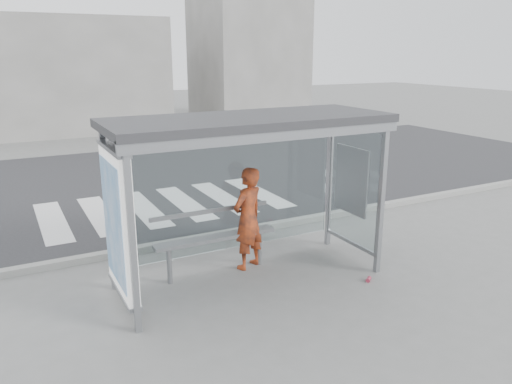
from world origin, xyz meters
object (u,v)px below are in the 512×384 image
(soda_can, at_px, (369,279))
(person, at_px, (248,218))
(bench, at_px, (215,237))
(bus_shelter, at_px, (226,160))

(soda_can, bearing_deg, person, 136.22)
(person, height_order, soda_can, person)
(bench, bearing_deg, bus_shelter, -87.91)
(person, height_order, bench, person)
(person, relative_size, soda_can, 14.06)
(bus_shelter, distance_m, person, 1.31)
(person, xyz_separation_m, soda_can, (1.45, -1.39, -0.83))
(person, bearing_deg, soda_can, 113.29)
(bus_shelter, bearing_deg, soda_can, -26.25)
(bus_shelter, xyz_separation_m, person, (0.56, 0.40, -1.12))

